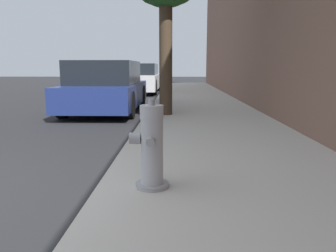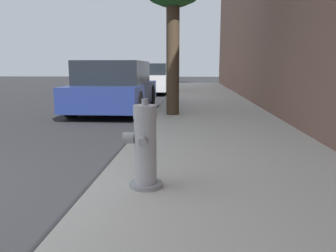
% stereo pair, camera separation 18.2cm
% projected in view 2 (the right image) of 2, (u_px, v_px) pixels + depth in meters
% --- Properties ---
extents(sidewalk_slab, '(2.65, 40.00, 0.16)m').
position_uv_depth(sidewalk_slab, '(250.00, 216.00, 2.46)').
color(sidewalk_slab, beige).
rests_on(sidewalk_slab, ground_plane).
extents(fire_hydrant, '(0.34, 0.35, 0.76)m').
position_uv_depth(fire_hydrant, '(145.00, 148.00, 2.79)').
color(fire_hydrant, '#97979C').
rests_on(fire_hydrant, sidewalk_slab).
extents(parked_car_near, '(1.77, 4.05, 1.34)m').
position_uv_depth(parked_car_near, '(115.00, 87.00, 8.78)').
color(parked_car_near, navy).
rests_on(parked_car_near, ground_plane).
extents(parked_car_mid, '(1.71, 4.43, 1.35)m').
position_uv_depth(parked_car_mid, '(152.00, 79.00, 15.25)').
color(parked_car_mid, silver).
rests_on(parked_car_mid, ground_plane).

